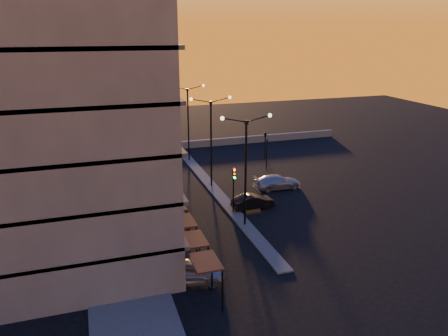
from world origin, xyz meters
TOP-DOWN VIEW (x-y plane):
  - ground at (0.00, 0.00)m, footprint 120.00×120.00m
  - sidewalk_west at (-10.50, 4.00)m, footprint 5.00×40.00m
  - median at (0.00, 10.00)m, footprint 1.20×36.00m
  - parapet at (2.00, 26.00)m, footprint 44.00×0.50m
  - building at (-14.00, 0.03)m, footprint 14.35×17.08m
  - streetlamp_near at (0.00, 0.00)m, footprint 4.32×0.32m
  - streetlamp_mid at (0.00, 10.00)m, footprint 4.32×0.32m
  - streetlamp_far at (0.00, 20.00)m, footprint 4.32×0.32m
  - traffic_light_main at (0.00, 2.87)m, footprint 0.28×0.44m
  - signal_east_a at (8.00, 14.00)m, footprint 0.13×0.16m
  - signal_east_b at (9.50, 18.00)m, footprint 0.42×1.99m
  - car_hatchback at (-6.50, -6.99)m, footprint 4.88×2.95m
  - car_sedan at (2.00, 3.23)m, footprint 4.12×1.65m
  - car_wagon at (6.39, 7.37)m, footprint 5.02×2.13m

SIDE VIEW (x-z plane):
  - ground at x=0.00m, z-range 0.00..0.00m
  - sidewalk_west at x=-10.50m, z-range 0.00..0.12m
  - median at x=0.00m, z-range 0.00..0.12m
  - parapet at x=2.00m, z-range 0.00..1.00m
  - car_sedan at x=2.00m, z-range 0.00..1.33m
  - car_wagon at x=6.39m, z-range 0.00..1.44m
  - car_hatchback at x=-6.50m, z-range 0.00..1.55m
  - signal_east_a at x=8.00m, z-range 0.13..3.73m
  - traffic_light_main at x=0.00m, z-range 0.76..5.01m
  - signal_east_b at x=9.50m, z-range 1.30..4.90m
  - streetlamp_near at x=0.00m, z-range 0.84..10.35m
  - streetlamp_mid at x=0.00m, z-range 0.84..10.35m
  - streetlamp_far at x=0.00m, z-range 0.84..10.35m
  - building at x=-14.00m, z-range -0.59..24.41m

